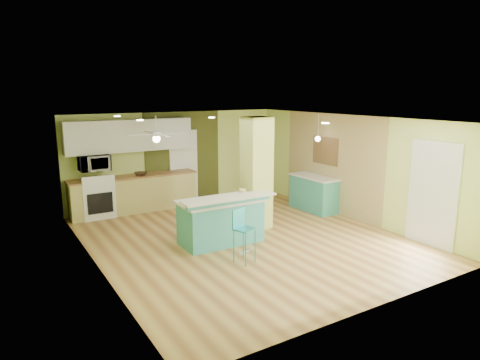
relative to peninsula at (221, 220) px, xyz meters
name	(u,v)px	position (x,y,z in m)	size (l,w,h in m)	color
floor	(243,238)	(0.53, -0.01, -0.48)	(6.00, 7.00, 0.01)	brown
ceiling	(244,119)	(0.53, -0.01, 2.03)	(6.00, 7.00, 0.01)	white
wall_back	(176,158)	(0.53, 3.50, 0.77)	(6.00, 0.01, 2.50)	#D0E47A
wall_front	(378,225)	(0.53, -3.51, 0.77)	(6.00, 0.01, 2.50)	#D0E47A
wall_left	(94,199)	(-2.47, -0.01, 0.77)	(0.01, 7.00, 2.50)	#D0E47A
wall_right	(349,167)	(3.54, -0.01, 0.77)	(0.01, 7.00, 2.50)	#D0E47A
wood_panel	(331,163)	(3.52, 0.59, 0.77)	(0.02, 3.40, 2.50)	#9C8559
olive_accent	(183,157)	(0.73, 3.48, 0.77)	(2.20, 0.02, 2.50)	#454A1D
interior_door	(184,166)	(0.73, 3.45, 0.52)	(0.82, 0.05, 2.00)	white
french_door	(433,194)	(3.50, -2.31, 0.57)	(0.04, 1.08, 2.10)	white
column	(256,173)	(1.18, 0.49, 0.77)	(0.55, 0.55, 2.50)	#BFCC5E
kitchen_run	(135,193)	(-0.77, 3.19, -0.01)	(3.25, 0.63, 0.94)	tan
stove	(97,199)	(-1.72, 3.18, -0.02)	(0.76, 0.66, 1.08)	white
upper_cabinets	(130,136)	(-0.77, 3.31, 1.47)	(3.20, 0.34, 0.80)	silver
microwave	(94,163)	(-1.72, 3.19, 0.87)	(0.70, 0.48, 0.39)	silver
ceiling_fan	(156,135)	(-0.57, 1.99, 1.60)	(1.41, 1.41, 0.61)	silver
pendant_lamp	(318,139)	(3.18, 0.74, 1.40)	(0.14, 0.14, 0.69)	white
wall_decor	(325,151)	(3.50, 0.79, 1.07)	(0.03, 0.90, 0.70)	brown
peninsula	(221,220)	(0.00, 0.00, 0.00)	(1.95, 1.05, 1.04)	teal
bar_stool	(242,227)	(-0.16, -1.07, 0.18)	(0.41, 0.41, 0.99)	teal
side_counter	(313,193)	(3.23, 0.89, -0.03)	(0.59, 1.39, 0.90)	teal
fruit_bowl	(141,174)	(-0.61, 3.11, 0.50)	(0.33, 0.33, 0.08)	#382617
canister	(243,193)	(0.47, -0.07, 0.51)	(0.15, 0.15, 0.18)	gold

